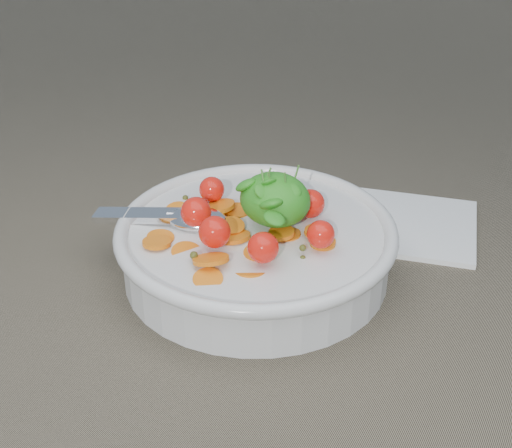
% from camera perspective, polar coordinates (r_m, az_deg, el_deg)
% --- Properties ---
extents(ground, '(6.00, 6.00, 0.00)m').
position_cam_1_polar(ground, '(0.63, 0.88, -4.74)').
color(ground, '#7B6F57').
rests_on(ground, ground).
extents(bowl, '(0.27, 0.25, 0.10)m').
position_cam_1_polar(bowl, '(0.63, -0.02, -1.68)').
color(bowl, silver).
rests_on(bowl, ground).
extents(napkin, '(0.17, 0.15, 0.01)m').
position_cam_1_polar(napkin, '(0.73, 11.67, 0.01)').
color(napkin, white).
rests_on(napkin, ground).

